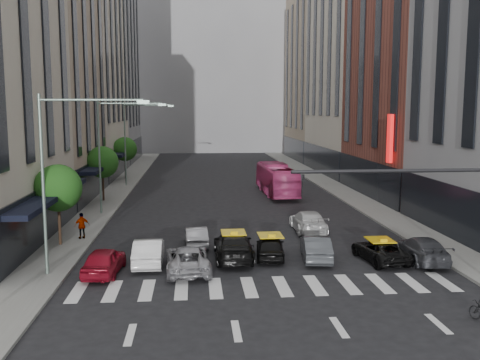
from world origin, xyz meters
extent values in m
plane|color=black|center=(0.00, 0.00, 0.00)|extent=(160.00, 160.00, 0.00)
cube|color=slate|center=(-11.50, 30.00, 0.07)|extent=(3.00, 96.00, 0.15)
cube|color=slate|center=(11.50, 30.00, 0.07)|extent=(3.00, 96.00, 0.15)
cube|color=tan|center=(-17.00, 28.00, 12.00)|extent=(8.00, 16.00, 24.00)
cube|color=beige|center=(-17.00, 46.00, 18.00)|extent=(8.00, 20.00, 36.00)
cube|color=gray|center=(-17.00, 65.00, 15.00)|extent=(8.00, 18.00, 30.00)
cube|color=brown|center=(17.00, 27.00, 13.00)|extent=(8.00, 18.00, 26.00)
cube|color=beige|center=(17.00, 46.00, 20.00)|extent=(8.00, 20.00, 40.00)
cube|color=tan|center=(17.00, 65.00, 14.00)|extent=(8.00, 18.00, 28.00)
cube|color=gray|center=(0.00, 85.00, 18.00)|extent=(30.00, 10.00, 36.00)
cylinder|color=black|center=(-11.80, 10.00, 1.72)|extent=(0.18, 0.18, 3.15)
sphere|color=#224814|center=(-11.80, 10.00, 3.66)|extent=(2.88, 2.88, 2.88)
cylinder|color=black|center=(-11.80, 26.00, 1.72)|extent=(0.18, 0.18, 3.15)
sphere|color=#224814|center=(-11.80, 26.00, 3.66)|extent=(2.88, 2.88, 2.88)
cylinder|color=black|center=(-11.80, 42.00, 1.72)|extent=(0.18, 0.18, 3.15)
sphere|color=#224814|center=(-11.80, 42.00, 3.66)|extent=(2.88, 2.88, 2.88)
cylinder|color=gray|center=(-11.00, 4.00, 4.65)|extent=(0.16, 0.16, 9.00)
cylinder|color=gray|center=(-8.50, 4.00, 8.85)|extent=(5.00, 0.12, 0.12)
cube|color=gray|center=(-6.00, 4.00, 8.75)|extent=(0.60, 0.25, 0.18)
cylinder|color=gray|center=(-11.00, 20.00, 4.65)|extent=(0.16, 0.16, 9.00)
cylinder|color=gray|center=(-8.50, 20.00, 8.85)|extent=(5.00, 0.12, 0.12)
cube|color=gray|center=(-6.00, 20.00, 8.75)|extent=(0.60, 0.25, 0.18)
cylinder|color=gray|center=(-11.00, 36.00, 4.65)|extent=(0.16, 0.16, 9.00)
cylinder|color=gray|center=(-8.50, 36.00, 8.85)|extent=(5.00, 0.12, 0.12)
cube|color=gray|center=(-6.00, 36.00, 8.75)|extent=(0.60, 0.25, 0.18)
cylinder|color=black|center=(5.50, -1.00, 5.80)|extent=(10.00, 0.16, 0.16)
imported|color=black|center=(1.00, -1.00, 5.30)|extent=(0.13, 0.16, 0.80)
cube|color=red|center=(12.60, 20.00, 6.00)|extent=(0.30, 0.70, 4.00)
imported|color=maroon|center=(-8.19, 4.15, 0.70)|extent=(1.97, 4.22, 1.40)
imported|color=silver|center=(-6.05, 5.71, 0.72)|extent=(1.60, 4.40, 1.44)
imported|color=#99989D|center=(-3.93, 4.29, 0.67)|extent=(2.51, 4.95, 1.34)
imported|color=black|center=(-1.39, 6.33, 0.76)|extent=(2.18, 5.26, 1.52)
imported|color=black|center=(0.70, 6.34, 0.66)|extent=(1.99, 4.01, 1.31)
imported|color=#3C4044|center=(3.22, 5.83, 0.69)|extent=(1.95, 4.34, 1.38)
imported|color=black|center=(6.70, 5.27, 0.59)|extent=(2.50, 4.49, 1.19)
imported|color=#37393E|center=(9.00, 5.02, 0.69)|extent=(2.13, 4.83, 1.38)
imported|color=gray|center=(-3.46, 9.39, 0.62)|extent=(1.51, 3.82, 1.24)
imported|color=silver|center=(4.28, 12.77, 0.73)|extent=(2.11, 5.03, 1.45)
imported|color=#CA3B79|center=(4.59, 28.99, 1.50)|extent=(2.85, 10.84, 3.00)
imported|color=gray|center=(-10.76, 11.41, 0.99)|extent=(1.06, 0.84, 1.68)
camera|label=1|loc=(-3.54, -22.89, 8.40)|focal=40.00mm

